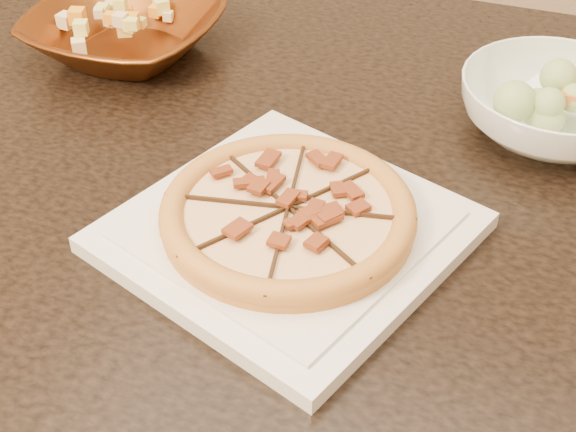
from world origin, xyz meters
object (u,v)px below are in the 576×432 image
Objects in this scene: bronze_bowl at (126,33)px; dining_table at (234,201)px; pizza at (288,213)px; plate at (288,231)px; salad_bowl at (554,108)px.

dining_table is at bearing -32.67° from bronze_bowl.
pizza reaches higher than dining_table.
plate is at bearing -40.03° from bronze_bowl.
pizza is 0.44m from bronze_bowl.
salad_bowl is at bearing 21.40° from dining_table.
bronze_bowl is (-0.34, 0.28, -0.00)m from pizza.
salad_bowl is at bearing 52.26° from plate.
dining_table is 0.40m from salad_bowl.
dining_table is 6.62× the size of salad_bowl.
salad_bowl is (0.35, 0.14, 0.13)m from dining_table.
pizza is at bearing 158.33° from plate.
plate is 0.02m from pizza.
dining_table is 0.28m from bronze_bowl.
salad_bowl is (0.22, 0.28, 0.02)m from plate.
bronze_bowl is at bearing 147.33° from dining_table.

